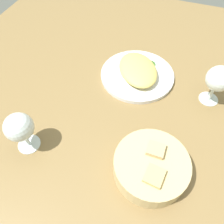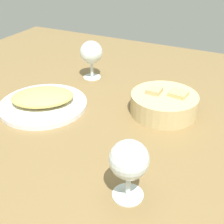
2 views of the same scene
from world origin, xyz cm
name	(u,v)px [view 1 (image 1 of 2)]	position (x,y,z in cm)	size (l,w,h in cm)	color
ground_plane	(127,102)	(0.00, 0.00, -1.00)	(140.00, 140.00, 2.00)	olive
plate	(136,75)	(-11.45, -0.32, 0.70)	(25.14, 25.14, 1.40)	silver
omelette	(137,69)	(-11.45, -0.32, 3.27)	(17.65, 12.24, 3.74)	#D3BE60
lettuce_garnish	(150,62)	(-17.50, 2.78, 2.30)	(4.50, 4.50, 1.80)	#478732
bread_basket	(151,167)	(20.78, 12.39, 2.95)	(18.48, 18.48, 6.93)	tan
wine_glass_near	(20,128)	(24.41, -20.78, 8.31)	(7.40, 7.40, 12.52)	silver
wine_glass_far	(219,80)	(-9.08, 24.38, 8.76)	(7.64, 7.64, 13.05)	silver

